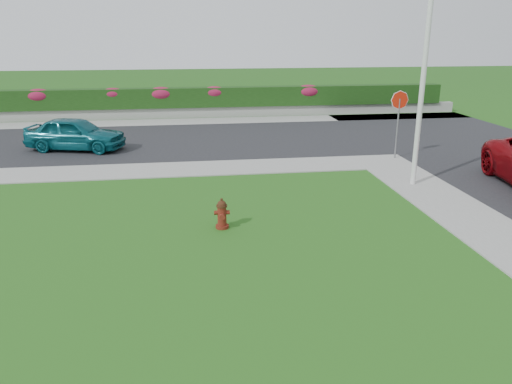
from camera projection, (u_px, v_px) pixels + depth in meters
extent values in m
plane|color=black|center=(214.00, 291.00, 9.62)|extent=(120.00, 120.00, 0.00)
cube|color=black|center=(82.00, 144.00, 22.13)|extent=(26.00, 8.00, 0.04)
cube|color=gray|center=(25.00, 175.00, 17.28)|extent=(24.00, 2.00, 0.04)
cube|color=gray|center=(383.00, 162.00, 19.03)|extent=(2.00, 2.00, 0.04)
cube|color=gray|center=(174.00, 122.00, 27.38)|extent=(34.00, 2.00, 0.04)
cube|color=gray|center=(175.00, 113.00, 28.70)|extent=(34.00, 0.40, 0.60)
cube|color=black|center=(174.00, 98.00, 28.54)|extent=(32.00, 0.90, 1.10)
cylinder|color=#4F0E0C|center=(222.00, 226.00, 12.68)|extent=(0.34, 0.34, 0.08)
cylinder|color=#4F0E0C|center=(222.00, 215.00, 12.59)|extent=(0.23, 0.23, 0.51)
cylinder|color=black|center=(222.00, 206.00, 12.51)|extent=(0.28, 0.28, 0.05)
sphere|color=black|center=(222.00, 205.00, 12.50)|extent=(0.23, 0.23, 0.23)
cylinder|color=black|center=(222.00, 200.00, 12.46)|extent=(0.07, 0.07, 0.07)
cylinder|color=#4F0E0C|center=(216.00, 213.00, 12.55)|extent=(0.10, 0.11, 0.11)
cylinder|color=#4F0E0C|center=(228.00, 212.00, 12.58)|extent=(0.10, 0.11, 0.11)
cylinder|color=#4F0E0C|center=(222.00, 217.00, 12.44)|extent=(0.15, 0.12, 0.15)
imported|color=#0C555F|center=(75.00, 134.00, 20.66)|extent=(4.32, 2.64, 1.37)
cylinder|color=silver|center=(423.00, 82.00, 15.22)|extent=(0.16, 0.16, 6.60)
cylinder|color=slate|center=(397.00, 129.00, 19.22)|extent=(0.06, 0.06, 2.34)
cylinder|color=red|center=(400.00, 100.00, 18.87)|extent=(0.68, 0.08, 0.68)
cylinder|color=white|center=(400.00, 100.00, 18.87)|extent=(0.72, 0.07, 0.72)
ellipsoid|color=#A41C36|center=(39.00, 95.00, 27.38)|extent=(1.46, 0.94, 0.73)
ellipsoid|color=#A41C36|center=(113.00, 93.00, 27.90)|extent=(1.25, 0.80, 0.62)
ellipsoid|color=#A41C36|center=(161.00, 94.00, 28.27)|extent=(1.49, 0.96, 0.74)
ellipsoid|color=#A41C36|center=(214.00, 92.00, 28.67)|extent=(1.34, 0.86, 0.67)
ellipsoid|color=#A41C36|center=(308.00, 91.00, 29.42)|extent=(1.49, 0.96, 0.74)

